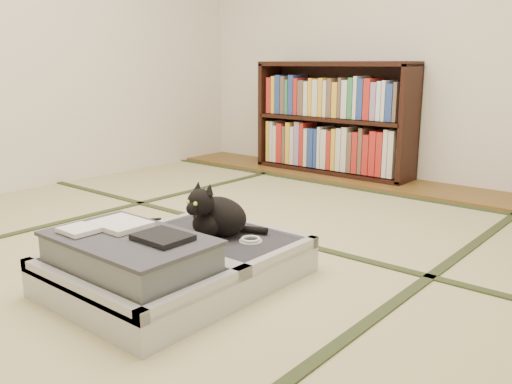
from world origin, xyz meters
The scene contains 8 objects.
floor centered at (0.00, 0.00, 0.00)m, with size 4.50×4.50×0.00m, color #BDBA7E.
wood_strip centered at (0.00, 2.00, 0.01)m, with size 4.00×0.50×0.02m, color brown.
tatami_borders centered at (0.00, 0.49, 0.00)m, with size 4.00×4.50×0.01m.
bookcase centered at (-0.55, 2.07, 0.45)m, with size 1.37×0.31×0.92m.
suitcase centered at (0.20, -0.39, 0.10)m, with size 0.75×1.00×0.29m.
cat centered at (0.18, -0.10, 0.24)m, with size 0.33×0.33×0.27m.
cable_coil centered at (0.36, -0.06, 0.15)m, with size 0.10×0.10×0.02m.
hanger centered at (-0.53, 0.12, 0.01)m, with size 0.41×0.29×0.01m.
Camera 1 is at (1.84, -1.79, 0.91)m, focal length 38.00 mm.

